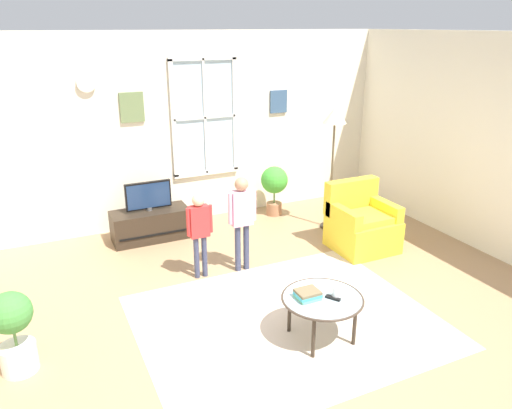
% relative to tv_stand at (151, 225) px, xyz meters
% --- Properties ---
extents(ground_plane, '(6.55, 6.96, 0.02)m').
position_rel_tv_stand_xyz_m(ground_plane, '(0.83, -2.69, -0.22)').
color(ground_plane, '#9E7A56').
extents(back_wall, '(5.95, 0.17, 2.72)m').
position_rel_tv_stand_xyz_m(back_wall, '(0.84, 0.55, 1.16)').
color(back_wall, silver).
rests_on(back_wall, ground_plane).
extents(area_rug, '(2.87, 2.35, 0.01)m').
position_rel_tv_stand_xyz_m(area_rug, '(0.72, -2.58, -0.21)').
color(area_rug, '#C6B29E').
rests_on(area_rug, ground_plane).
extents(tv_stand, '(1.04, 0.45, 0.42)m').
position_rel_tv_stand_xyz_m(tv_stand, '(0.00, 0.00, 0.00)').
color(tv_stand, '#2D2319').
rests_on(tv_stand, ground_plane).
extents(television, '(0.61, 0.08, 0.40)m').
position_rel_tv_stand_xyz_m(television, '(0.00, -0.00, 0.42)').
color(television, '#4C4C4C').
rests_on(television, tv_stand).
extents(armchair, '(0.76, 0.74, 0.87)m').
position_rel_tv_stand_xyz_m(armchair, '(2.43, -1.46, 0.12)').
color(armchair, yellow).
rests_on(armchair, ground_plane).
extents(coffee_table, '(0.76, 0.76, 0.44)m').
position_rel_tv_stand_xyz_m(coffee_table, '(0.88, -2.95, 0.20)').
color(coffee_table, '#99B2B7').
rests_on(coffee_table, ground_plane).
extents(book_stack, '(0.21, 0.18, 0.08)m').
position_rel_tv_stand_xyz_m(book_stack, '(0.75, -2.90, 0.26)').
color(book_stack, '#66C394').
rests_on(book_stack, coffee_table).
extents(cup, '(0.08, 0.08, 0.11)m').
position_rel_tv_stand_xyz_m(cup, '(0.99, -3.01, 0.28)').
color(cup, white).
rests_on(cup, coffee_table).
extents(remote_near_books, '(0.11, 0.14, 0.02)m').
position_rel_tv_stand_xyz_m(remote_near_books, '(0.95, -3.02, 0.23)').
color(remote_near_books, black).
rests_on(remote_near_books, coffee_table).
extents(person_pink_shirt, '(0.35, 0.16, 1.16)m').
position_rel_tv_stand_xyz_m(person_pink_shirt, '(0.77, -1.37, 0.52)').
color(person_pink_shirt, '#333851').
rests_on(person_pink_shirt, ground_plane).
extents(person_red_shirt, '(0.31, 0.14, 1.02)m').
position_rel_tv_stand_xyz_m(person_red_shirt, '(0.26, -1.33, 0.43)').
color(person_red_shirt, '#333851').
rests_on(person_red_shirt, ground_plane).
extents(potted_plant_by_window, '(0.41, 0.41, 0.77)m').
position_rel_tv_stand_xyz_m(potted_plant_by_window, '(1.96, 0.11, 0.29)').
color(potted_plant_by_window, '#9E6B4C').
rests_on(potted_plant_by_window, ground_plane).
extents(potted_plant_corner, '(0.35, 0.35, 0.75)m').
position_rel_tv_stand_xyz_m(potted_plant_corner, '(-1.69, -2.25, 0.21)').
color(potted_plant_corner, silver).
rests_on(potted_plant_corner, ground_plane).
extents(floor_lamp, '(0.32, 0.32, 1.75)m').
position_rel_tv_stand_xyz_m(floor_lamp, '(2.46, -0.69, 1.26)').
color(floor_lamp, black).
rests_on(floor_lamp, ground_plane).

